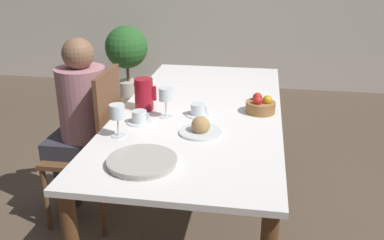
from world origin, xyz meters
The scene contains 13 objects.
ground_plane centered at (0.00, 0.00, 0.00)m, with size 20.00×20.00×0.00m, color brown.
dining_table centered at (0.00, 0.00, 0.68)m, with size 0.96×2.09×0.77m.
chair_person_side centered at (-0.66, -0.11, 0.52)m, with size 0.42×0.42×1.01m.
person_seated centered at (-0.76, -0.07, 0.71)m, with size 0.39×0.41×1.19m.
red_pitcher centered at (-0.33, -0.06, 0.86)m, with size 0.14×0.11×0.19m.
wine_glass_water centered at (-0.18, -0.17, 0.90)m, with size 0.08×0.08×0.18m.
wine_glass_juice centered at (-0.36, -0.48, 0.89)m, with size 0.08×0.08×0.17m.
teacup_near_person centered at (-0.30, -0.28, 0.80)m, with size 0.14×0.14×0.07m.
teacup_across centered at (0.00, -0.11, 0.80)m, with size 0.14×0.14×0.07m.
serving_tray centered at (-0.15, -0.76, 0.78)m, with size 0.32×0.32×0.03m.
bread_plate centered at (0.05, -0.37, 0.80)m, with size 0.23×0.23×0.10m.
fruit_bowl centered at (0.36, 0.00, 0.81)m, with size 0.17×0.17×0.11m.
potted_plant centered at (-1.26, 2.47, 0.55)m, with size 0.51×0.51×0.85m.
Camera 1 is at (0.35, -2.41, 1.65)m, focal length 40.00 mm.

